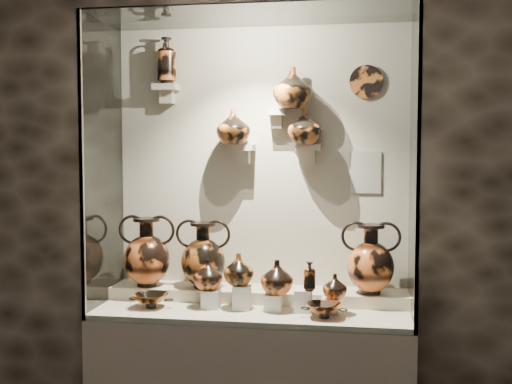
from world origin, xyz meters
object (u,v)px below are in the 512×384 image
at_px(amphora_mid, 203,255).
at_px(jug_e, 335,286).
at_px(jug_a, 208,274).
at_px(ovoid_vase_c, 305,127).
at_px(jug_c, 277,277).
at_px(kylix_right, 324,309).
at_px(lekythos_tall, 167,58).
at_px(amphora_left, 147,252).
at_px(ovoid_vase_a, 233,127).
at_px(amphora_right, 371,259).
at_px(kylix_left, 151,299).
at_px(lekythos_small, 310,274).
at_px(jug_b, 239,269).
at_px(ovoid_vase_b, 293,88).

bearing_deg(amphora_mid, jug_e, 1.57).
height_order(jug_a, jug_e, jug_a).
distance_m(jug_e, ovoid_vase_c, 0.90).
bearing_deg(jug_c, kylix_right, -6.91).
distance_m(jug_a, lekythos_tall, 1.26).
distance_m(jug_c, kylix_right, 0.31).
bearing_deg(amphora_left, lekythos_tall, 24.96).
bearing_deg(ovoid_vase_a, amphora_right, -17.13).
distance_m(kylix_left, lekythos_tall, 1.37).
bearing_deg(ovoid_vase_a, kylix_left, -158.05).
distance_m(lekythos_small, ovoid_vase_a, 0.94).
bearing_deg(kylix_right, jug_b, 164.20).
height_order(amphora_left, kylix_left, amphora_left).
height_order(lekythos_small, ovoid_vase_a, ovoid_vase_a).
height_order(kylix_left, kylix_right, kylix_left).
distance_m(amphora_left, jug_e, 1.11).
distance_m(kylix_left, ovoid_vase_b, 1.40).
xyz_separation_m(amphora_right, jug_b, (-0.70, -0.17, -0.05)).
bearing_deg(ovoid_vase_a, lekythos_small, -42.42).
bearing_deg(amphora_mid, lekythos_tall, 177.92).
bearing_deg(lekythos_small, jug_c, 155.61).
distance_m(jug_a, jug_c, 0.38).
xyz_separation_m(amphora_right, jug_a, (-0.87, -0.17, -0.08)).
distance_m(amphora_left, jug_a, 0.44).
relative_size(amphora_mid, jug_c, 2.07).
relative_size(amphora_right, jug_c, 2.11).
bearing_deg(kylix_left, jug_e, 14.90).
height_order(jug_a, jug_c, jug_c).
xyz_separation_m(kylix_left, ovoid_vase_b, (0.74, 0.27, 1.15)).
xyz_separation_m(jug_c, kylix_right, (0.26, -0.10, -0.14)).
bearing_deg(lekythos_tall, amphora_right, 17.07).
relative_size(jug_c, kylix_right, 0.81).
distance_m(jug_c, kylix_left, 0.70).
xyz_separation_m(amphora_mid, amphora_right, (0.94, -0.00, 0.00)).
height_order(amphora_mid, jug_b, amphora_mid).
relative_size(amphora_left, kylix_right, 1.76).
height_order(amphora_mid, jug_c, amphora_mid).
bearing_deg(jug_b, kylix_right, -6.39).
relative_size(kylix_left, ovoid_vase_c, 1.20).
height_order(jug_e, ovoid_vase_b, ovoid_vase_b).
bearing_deg(ovoid_vase_a, jug_b, -85.40).
height_order(amphora_left, lekythos_small, amphora_left).
relative_size(amphora_left, ovoid_vase_b, 1.75).
distance_m(amphora_mid, kylix_left, 0.39).
distance_m(amphora_right, lekythos_small, 0.38).
height_order(jug_c, ovoid_vase_b, ovoid_vase_b).
bearing_deg(ovoid_vase_b, jug_b, -154.72).
bearing_deg(lekythos_small, kylix_left, 164.27).
height_order(kylix_right, ovoid_vase_c, ovoid_vase_c).
bearing_deg(kylix_right, kylix_left, 174.09).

